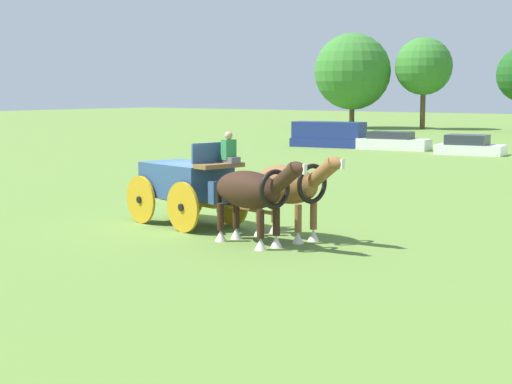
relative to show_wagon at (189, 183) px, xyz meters
name	(u,v)px	position (x,y,z in m)	size (l,w,h in m)	color
ground_plane	(186,224)	(-0.15, 0.03, -1.22)	(220.00, 220.00, 0.00)	olive
show_wagon	(189,183)	(0.00, 0.00, 0.00)	(5.67, 2.47, 2.71)	#2D4C7A
draft_horse_near	(290,187)	(3.52, -0.08, 0.15)	(3.12, 1.41, 2.23)	brown
draft_horse_off	(252,192)	(3.26, -1.36, 0.12)	(3.19, 1.37, 2.19)	#331E14
parked_vehicle_a	(329,135)	(-13.67, 29.56, -0.39)	(5.23, 2.49, 1.70)	navy
parked_vehicle_b	(393,142)	(-9.13, 30.06, -0.71)	(4.77, 2.46, 1.17)	white
parked_vehicle_c	(469,146)	(-3.60, 29.11, -0.71)	(4.17, 2.54, 1.18)	white
tree_a	(352,72)	(-26.12, 53.98, 4.39)	(7.58, 7.58, 9.40)	brown
tree_b	(424,67)	(-19.55, 56.28, 4.83)	(5.55, 5.55, 8.84)	brown
sponsor_banner	(194,186)	(-3.17, 3.82, -0.67)	(3.20, 0.06, 1.10)	silver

